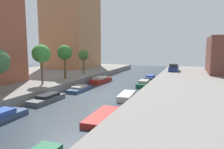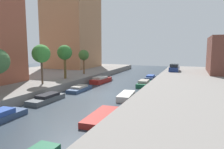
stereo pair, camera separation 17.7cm
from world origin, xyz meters
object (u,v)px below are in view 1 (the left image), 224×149
(moored_boat_right_2, at_px, (102,117))
(parked_car, at_px, (174,68))
(street_tree_4, at_px, (83,55))
(moored_boat_right_4, at_px, (144,84))
(moored_boat_left_3, at_px, (80,89))
(moored_boat_right_3, at_px, (127,96))
(moored_boat_left_2, at_px, (47,98))
(apartment_tower_far, at_px, (72,27))
(street_tree_2, at_px, (41,54))
(street_tree_3, at_px, (65,53))
(moored_boat_right_5, at_px, (150,78))
(moored_boat_left_4, at_px, (101,80))
(moored_boat_left_1, at_px, (0,117))

(moored_boat_right_2, bearing_deg, parked_car, 83.13)
(street_tree_4, bearing_deg, moored_boat_right_4, -13.32)
(moored_boat_left_3, bearing_deg, moored_boat_right_3, -15.03)
(moored_boat_left_2, distance_m, moored_boat_right_3, 8.39)
(apartment_tower_far, relative_size, street_tree_2, 3.75)
(street_tree_3, distance_m, moored_boat_right_5, 15.37)
(moored_boat_left_4, height_order, moored_boat_right_3, moored_boat_left_4)
(street_tree_3, bearing_deg, moored_boat_right_5, 42.32)
(parked_car, relative_size, moored_boat_right_4, 1.07)
(parked_car, distance_m, moored_boat_right_5, 7.01)
(street_tree_3, xyz_separation_m, street_tree_4, (0.00, 5.72, -0.55))
(moored_boat_right_4, relative_size, moored_boat_right_5, 1.07)
(moored_boat_left_3, bearing_deg, moored_boat_right_2, -51.45)
(moored_boat_left_1, height_order, moored_boat_right_3, moored_boat_left_1)
(moored_boat_left_3, height_order, moored_boat_left_4, moored_boat_left_4)
(moored_boat_right_4, bearing_deg, parked_car, 75.99)
(parked_car, xyz_separation_m, moored_boat_left_2, (-10.76, -24.69, -1.28))
(street_tree_4, height_order, moored_boat_left_3, street_tree_4)
(street_tree_4, relative_size, moored_boat_right_2, 0.90)
(street_tree_2, bearing_deg, parked_car, 55.42)
(moored_boat_left_4, xyz_separation_m, moored_boat_right_3, (6.91, -8.65, -0.11))
(street_tree_3, xyz_separation_m, moored_boat_right_3, (11.02, -4.85, -4.45))
(moored_boat_right_5, bearing_deg, parked_car, 59.26)
(moored_boat_left_1, height_order, moored_boat_right_5, moored_boat_left_1)
(moored_boat_left_3, bearing_deg, moored_boat_left_1, -90.60)
(moored_boat_right_3, bearing_deg, moored_boat_right_4, 88.52)
(street_tree_2, relative_size, moored_boat_right_4, 1.24)
(street_tree_3, distance_m, moored_boat_left_2, 10.55)
(street_tree_4, relative_size, parked_car, 0.98)
(moored_boat_right_2, bearing_deg, street_tree_4, 122.46)
(apartment_tower_far, relative_size, moored_boat_left_3, 4.39)
(apartment_tower_far, height_order, moored_boat_right_3, apartment_tower_far)
(parked_car, height_order, moored_boat_right_4, parked_car)
(street_tree_3, distance_m, moored_boat_left_3, 6.81)
(parked_car, bearing_deg, moored_boat_right_3, -99.31)
(moored_boat_right_3, bearing_deg, street_tree_4, 136.16)
(moored_boat_right_3, bearing_deg, street_tree_2, -178.92)
(moored_boat_left_3, distance_m, moored_boat_right_3, 7.10)
(apartment_tower_far, relative_size, moored_boat_left_4, 3.96)
(moored_boat_right_5, bearing_deg, street_tree_4, -158.95)
(apartment_tower_far, bearing_deg, moored_boat_right_2, -54.60)
(street_tree_2, relative_size, moored_boat_left_4, 1.06)
(apartment_tower_far, bearing_deg, parked_car, -0.54)
(street_tree_3, height_order, moored_boat_left_1, street_tree_3)
(street_tree_3, bearing_deg, parked_car, 47.71)
(moored_boat_left_1, bearing_deg, moored_boat_right_3, 55.06)
(apartment_tower_far, xyz_separation_m, street_tree_4, (8.64, -10.33, -6.05))
(street_tree_3, bearing_deg, moored_boat_right_4, 15.28)
(street_tree_3, relative_size, moored_boat_right_2, 1.06)
(moored_boat_left_4, bearing_deg, street_tree_4, 154.80)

